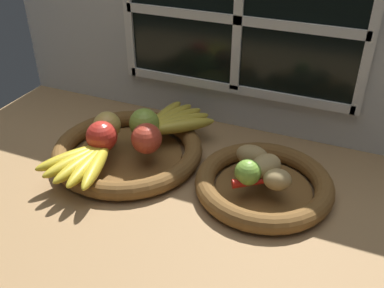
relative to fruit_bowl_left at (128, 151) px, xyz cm
name	(u,v)px	position (x,y,z in cm)	size (l,w,h in cm)	color
ground_plane	(195,184)	(19.51, -1.69, -3.57)	(140.00, 90.00, 3.00)	#9E774C
back_wall	(240,30)	(19.51, 28.08, 25.81)	(140.00, 4.60, 55.00)	silver
fruit_bowl_left	(128,151)	(0.00, 0.00, 0.00)	(38.27, 38.27, 4.51)	brown
fruit_bowl_right	(264,184)	(35.73, 0.00, 0.01)	(31.70, 31.70, 4.51)	brown
apple_golden_left	(107,125)	(-5.86, 0.47, 5.96)	(7.03, 7.03, 7.03)	#DBB756
apple_red_right	(147,138)	(6.67, -1.48, 6.19)	(7.51, 7.51, 7.51)	#CC422D
apple_red_front	(102,136)	(-3.77, -5.15, 6.25)	(7.62, 7.62, 7.62)	red
apple_green_back	(144,123)	(2.69, 4.52, 6.30)	(7.72, 7.72, 7.72)	#8CAD3D
banana_bunch_front	(84,162)	(-3.62, -13.34, 4.04)	(17.09, 19.39, 3.21)	gold
banana_bunch_back	(173,121)	(7.16, 12.02, 4.13)	(16.74, 20.11, 3.38)	gold
potato_small	(277,179)	(39.27, -3.53, 4.79)	(6.07, 4.84, 4.71)	tan
potato_large	(266,166)	(35.73, 0.00, 5.03)	(7.78, 5.80, 5.18)	tan
potato_oblong	(252,156)	(31.75, 3.09, 4.90)	(7.79, 5.18, 4.92)	#A38451
lime_near	(248,172)	(32.88, -4.28, 5.36)	(5.85, 5.85, 5.85)	#7AAD3D
chili_pepper	(262,181)	(36.08, -3.74, 3.48)	(2.09, 2.09, 13.27)	red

